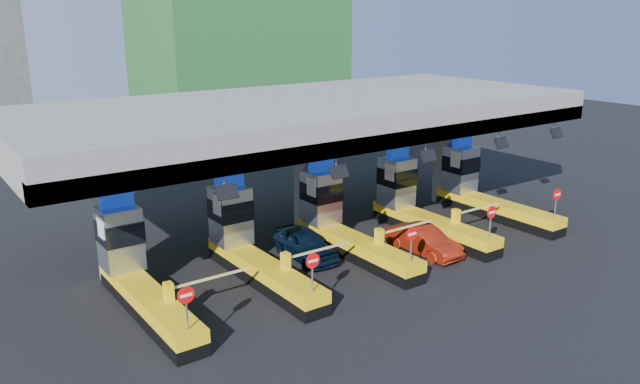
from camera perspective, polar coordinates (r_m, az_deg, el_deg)
ground at (r=30.10m, az=2.12°, el=-5.44°), size 120.00×120.00×0.00m
toll_canopy at (r=30.73m, az=-1.06°, el=6.89°), size 28.00×12.09×7.00m
toll_lane_far_left at (r=25.42m, az=-16.55°, el=-6.89°), size 4.43×8.00×4.16m
toll_lane_left at (r=27.26m, az=-6.60°, el=-4.73°), size 4.43×8.00×4.16m
toll_lane_center at (r=29.83m, az=1.82°, el=-2.78°), size 4.43×8.00×4.16m
toll_lane_right at (r=32.97m, az=8.75°, el=-1.12°), size 4.43×8.00×4.16m
toll_lane_far_right at (r=36.52m, az=14.40°, el=0.25°), size 4.43×8.00×4.16m
van at (r=29.07m, az=-1.41°, el=-4.74°), size 1.96×4.25×1.41m
red_car at (r=29.99m, az=9.48°, el=-4.40°), size 1.46×4.00×1.31m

